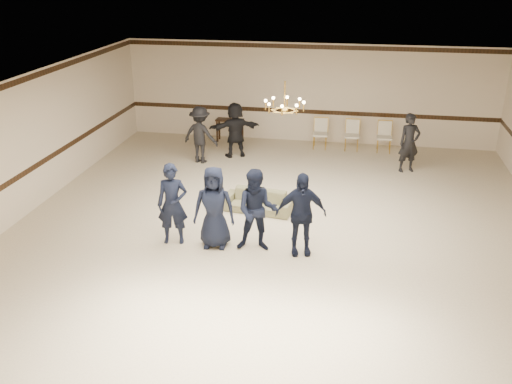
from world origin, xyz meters
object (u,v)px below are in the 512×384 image
at_px(boy_c, 257,211).
at_px(banquet_chair_mid, 352,135).
at_px(adult_mid, 235,130).
at_px(adult_left, 200,135).
at_px(banquet_chair_left, 320,134).
at_px(boy_a, 173,204).
at_px(console_table, 230,130).
at_px(banquet_chair_right, 384,137).
at_px(adult_right, 409,143).
at_px(boy_b, 214,207).
at_px(settee, 258,201).
at_px(boy_d, 301,214).
at_px(chandelier, 285,96).

relative_size(boy_c, banquet_chair_mid, 1.86).
bearing_deg(adult_mid, adult_left, 12.95).
bearing_deg(banquet_chair_left, boy_a, -113.94).
relative_size(adult_left, console_table, 1.88).
bearing_deg(banquet_chair_right, adult_right, -70.87).
relative_size(boy_b, settee, 1.06).
distance_m(boy_c, adult_mid, 6.01).
distance_m(adult_left, console_table, 2.25).
bearing_deg(boy_c, adult_mid, 101.26).
bearing_deg(boy_b, adult_left, 103.78).
xyz_separation_m(boy_d, adult_mid, (-2.61, 5.76, -0.04)).
height_order(boy_a, settee, boy_a).
bearing_deg(banquet_chair_right, adult_mid, -165.24).
relative_size(boy_a, boy_b, 1.00).
bearing_deg(banquet_chair_right, boy_c, -112.55).
height_order(boy_a, boy_b, same).
xyz_separation_m(chandelier, console_table, (-2.52, 5.49, -2.50)).
bearing_deg(banquet_chair_right, boy_d, -105.94).
bearing_deg(console_table, boy_a, -84.76).
distance_m(adult_left, banquet_chair_mid, 4.82).
height_order(adult_left, banquet_chair_mid, adult_left).
relative_size(boy_c, adult_mid, 1.05).
bearing_deg(boy_c, boy_d, -5.29).
xyz_separation_m(chandelier, banquet_chair_mid, (1.48, 5.29, -2.40)).
bearing_deg(banquet_chair_mid, boy_d, -98.20).
height_order(boy_c, settee, boy_c).
relative_size(boy_a, boy_c, 1.00).
bearing_deg(adult_left, boy_d, 138.45).
bearing_deg(boy_b, boy_a, 175.09).
relative_size(adult_mid, banquet_chair_mid, 1.78).
xyz_separation_m(boy_b, banquet_chair_mid, (2.68, 7.02, -0.41)).
relative_size(settee, adult_left, 0.99).
relative_size(adult_right, banquet_chair_right, 1.78).
xyz_separation_m(boy_b, adult_left, (-1.71, 5.06, -0.04)).
xyz_separation_m(banquet_chair_mid, console_table, (-4.00, 0.20, -0.10)).
height_order(banquet_chair_right, console_table, banquet_chair_right).
height_order(boy_b, boy_d, same).
height_order(boy_a, banquet_chair_mid, boy_a).
xyz_separation_m(adult_left, banquet_chair_mid, (4.39, 1.96, -0.37)).
height_order(boy_d, adult_left, boy_d).
bearing_deg(boy_d, settee, 110.04).
bearing_deg(boy_b, banquet_chair_left, 71.64).
bearing_deg(chandelier, boy_a, -140.50).
bearing_deg(boy_c, boy_a, 174.71).
xyz_separation_m(boy_a, adult_mid, (0.09, 5.76, -0.04)).
bearing_deg(chandelier, banquet_chair_right, 64.90).
bearing_deg(adult_mid, adult_right, 150.59).
height_order(adult_right, banquet_chair_mid, adult_right).
xyz_separation_m(settee, banquet_chair_right, (3.10, 5.12, 0.23)).
relative_size(boy_a, banquet_chair_right, 1.86).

